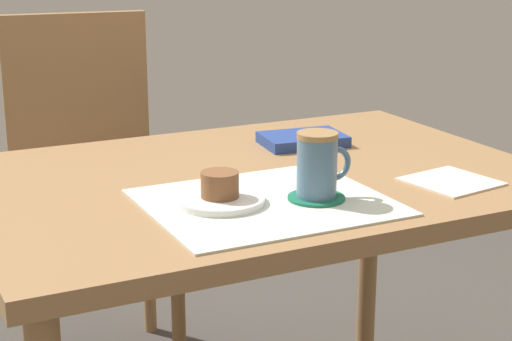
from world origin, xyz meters
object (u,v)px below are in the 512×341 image
(small_book, at_px, (303,140))
(coffee_mug, at_px, (318,165))
(dining_table, at_px, (256,212))
(pastry_plate, at_px, (220,200))
(wooden_chair, at_px, (87,181))
(pastry, at_px, (220,184))

(small_book, bearing_deg, coffee_mug, -108.99)
(dining_table, relative_size, pastry_plate, 7.06)
(wooden_chair, height_order, pastry, wooden_chair)
(dining_table, distance_m, pastry_plate, 0.23)
(wooden_chair, relative_size, coffee_mug, 8.14)
(pastry_plate, relative_size, small_book, 0.88)
(dining_table, height_order, pastry_plate, pastry_plate)
(pastry_plate, bearing_deg, dining_table, 46.20)
(wooden_chair, bearing_deg, dining_table, 109.02)
(pastry_plate, distance_m, pastry, 0.03)
(pastry_plate, xyz_separation_m, small_book, (0.34, 0.31, 0.00))
(coffee_mug, relative_size, small_book, 0.65)
(pastry_plate, xyz_separation_m, coffee_mug, (0.17, -0.05, 0.06))
(coffee_mug, bearing_deg, pastry_plate, 162.25)
(pastry, distance_m, small_book, 0.46)
(dining_table, relative_size, small_book, 6.18)
(wooden_chair, distance_m, coffee_mug, 0.97)
(pastry, distance_m, coffee_mug, 0.18)
(small_book, bearing_deg, dining_table, -134.01)
(wooden_chair, relative_size, pastry, 14.24)
(dining_table, distance_m, small_book, 0.27)
(pastry, bearing_deg, coffee_mug, -17.75)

